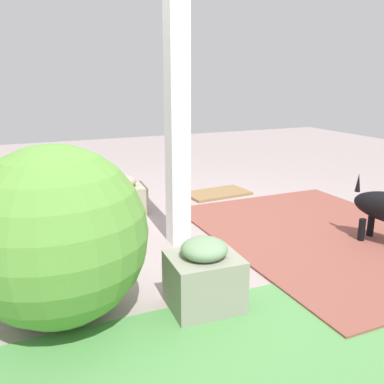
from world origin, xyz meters
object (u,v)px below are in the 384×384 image
(porch_pillar, at_px, (177,91))
(doormat, at_px, (217,193))
(stone_planter_nearest, at_px, (122,196))
(terracotta_pot_spiky, at_px, (12,225))
(round_shrub, at_px, (57,236))
(stone_planter_far, at_px, (204,276))

(porch_pillar, bearing_deg, doormat, -129.71)
(stone_planter_nearest, relative_size, terracotta_pot_spiky, 0.88)
(porch_pillar, distance_m, doormat, 1.88)
(stone_planter_nearest, relative_size, round_shrub, 0.49)
(stone_planter_nearest, relative_size, doormat, 0.67)
(stone_planter_far, xyz_separation_m, doormat, (-1.18, -2.13, -0.18))
(round_shrub, relative_size, terracotta_pot_spiky, 1.79)
(stone_planter_nearest, height_order, round_shrub, round_shrub)
(porch_pillar, distance_m, stone_planter_far, 1.44)
(stone_planter_nearest, height_order, doormat, stone_planter_nearest)
(porch_pillar, height_order, stone_planter_nearest, porch_pillar)
(stone_planter_far, relative_size, terracotta_pot_spiky, 0.78)
(stone_planter_far, relative_size, round_shrub, 0.44)
(porch_pillar, xyz_separation_m, stone_planter_nearest, (0.22, -0.93, -1.03))
(terracotta_pot_spiky, height_order, doormat, terracotta_pot_spiky)
(round_shrub, height_order, doormat, round_shrub)
(stone_planter_far, xyz_separation_m, round_shrub, (0.77, -0.22, 0.30))
(round_shrub, bearing_deg, doormat, -135.57)
(porch_pillar, bearing_deg, round_shrub, 37.73)
(porch_pillar, xyz_separation_m, terracotta_pot_spiky, (1.23, -0.18, -0.94))
(stone_planter_nearest, distance_m, doormat, 1.18)
(doormat, bearing_deg, porch_pillar, 50.29)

